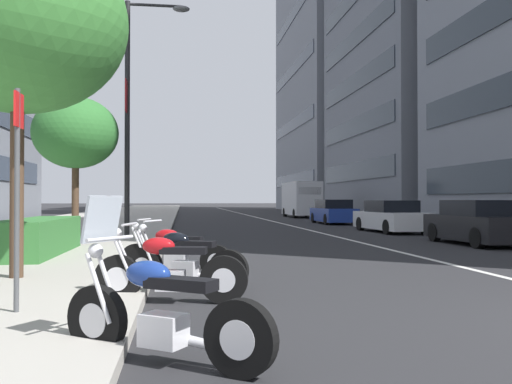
{
  "coord_description": "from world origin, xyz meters",
  "views": [
    {
      "loc": [
        -4.61,
        5.9,
        1.44
      ],
      "look_at": [
        16.7,
        3.01,
        1.73
      ],
      "focal_mm": 38.23,
      "sensor_mm": 36.0,
      "label": 1
    }
  ],
  "objects_px": {
    "motorcycle_under_tarp": "(174,255)",
    "car_approaching_light": "(333,212)",
    "street_lamp_with_banners": "(136,95)",
    "motorcycle_by_sign_pole": "(169,272)",
    "street_tree_near_plaza_corner": "(76,133)",
    "car_lead_in_lane": "(391,217)",
    "motorcycle_second_in_row": "(160,314)",
    "delivery_van_ahead": "(301,199)",
    "parking_sign_by_curb": "(17,177)",
    "street_tree_far_plaza": "(18,21)",
    "car_following_behind": "(479,223)",
    "motorcycle_far_end_row": "(184,263)"
  },
  "relations": [
    {
      "from": "motorcycle_under_tarp",
      "to": "car_approaching_light",
      "type": "xyz_separation_m",
      "value": [
        21.18,
        -9.04,
        0.27
      ]
    },
    {
      "from": "motorcycle_second_in_row",
      "to": "street_lamp_with_banners",
      "type": "distance_m",
      "value": 15.27
    },
    {
      "from": "motorcycle_far_end_row",
      "to": "car_lead_in_lane",
      "type": "bearing_deg",
      "value": -98.73
    },
    {
      "from": "motorcycle_by_sign_pole",
      "to": "delivery_van_ahead",
      "type": "relative_size",
      "value": 0.37
    },
    {
      "from": "car_following_behind",
      "to": "street_lamp_with_banners",
      "type": "distance_m",
      "value": 12.23
    },
    {
      "from": "motorcycle_second_in_row",
      "to": "car_approaching_light",
      "type": "bearing_deg",
      "value": -74.1
    },
    {
      "from": "motorcycle_under_tarp",
      "to": "car_lead_in_lane",
      "type": "relative_size",
      "value": 0.44
    },
    {
      "from": "car_lead_in_lane",
      "to": "street_tree_far_plaza",
      "type": "height_order",
      "value": "street_tree_far_plaza"
    },
    {
      "from": "car_lead_in_lane",
      "to": "car_approaching_light",
      "type": "bearing_deg",
      "value": -1.01
    },
    {
      "from": "street_lamp_with_banners",
      "to": "street_tree_far_plaza",
      "type": "relative_size",
      "value": 1.42
    },
    {
      "from": "delivery_van_ahead",
      "to": "street_lamp_with_banners",
      "type": "distance_m",
      "value": 26.28
    },
    {
      "from": "car_lead_in_lane",
      "to": "motorcycle_far_end_row",
      "type": "bearing_deg",
      "value": 144.77
    },
    {
      "from": "motorcycle_by_sign_pole",
      "to": "motorcycle_far_end_row",
      "type": "bearing_deg",
      "value": -87.61
    },
    {
      "from": "motorcycle_far_end_row",
      "to": "motorcycle_under_tarp",
      "type": "relative_size",
      "value": 0.95
    },
    {
      "from": "parking_sign_by_curb",
      "to": "motorcycle_by_sign_pole",
      "type": "bearing_deg",
      "value": -56.91
    },
    {
      "from": "car_following_behind",
      "to": "motorcycle_far_end_row",
      "type": "bearing_deg",
      "value": 127.82
    },
    {
      "from": "motorcycle_far_end_row",
      "to": "street_tree_far_plaza",
      "type": "distance_m",
      "value": 4.87
    },
    {
      "from": "car_approaching_light",
      "to": "motorcycle_second_in_row",
      "type": "bearing_deg",
      "value": 161.05
    },
    {
      "from": "car_approaching_light",
      "to": "delivery_van_ahead",
      "type": "distance_m",
      "value": 11.47
    },
    {
      "from": "motorcycle_by_sign_pole",
      "to": "car_lead_in_lane",
      "type": "distance_m",
      "value": 17.84
    },
    {
      "from": "car_following_behind",
      "to": "street_tree_far_plaza",
      "type": "distance_m",
      "value": 14.39
    },
    {
      "from": "car_lead_in_lane",
      "to": "delivery_van_ahead",
      "type": "xyz_separation_m",
      "value": [
        19.97,
        -0.39,
        0.85
      ]
    },
    {
      "from": "motorcycle_under_tarp",
      "to": "street_lamp_with_banners",
      "type": "height_order",
      "value": "street_lamp_with_banners"
    },
    {
      "from": "car_lead_in_lane",
      "to": "delivery_van_ahead",
      "type": "relative_size",
      "value": 0.82
    },
    {
      "from": "car_lead_in_lane",
      "to": "motorcycle_second_in_row",
      "type": "bearing_deg",
      "value": 150.44
    },
    {
      "from": "motorcycle_far_end_row",
      "to": "street_lamp_with_banners",
      "type": "distance_m",
      "value": 11.54
    },
    {
      "from": "motorcycle_under_tarp",
      "to": "car_approaching_light",
      "type": "bearing_deg",
      "value": -95.13
    },
    {
      "from": "car_following_behind",
      "to": "delivery_van_ahead",
      "type": "height_order",
      "value": "delivery_van_ahead"
    },
    {
      "from": "car_approaching_light",
      "to": "street_lamp_with_banners",
      "type": "relative_size",
      "value": 0.55
    },
    {
      "from": "street_lamp_with_banners",
      "to": "street_tree_far_plaza",
      "type": "xyz_separation_m",
      "value": [
        -9.87,
        1.12,
        -0.68
      ]
    },
    {
      "from": "delivery_van_ahead",
      "to": "street_tree_far_plaza",
      "type": "height_order",
      "value": "street_tree_far_plaza"
    },
    {
      "from": "motorcycle_far_end_row",
      "to": "delivery_van_ahead",
      "type": "relative_size",
      "value": 0.35
    },
    {
      "from": "motorcycle_under_tarp",
      "to": "car_approaching_light",
      "type": "distance_m",
      "value": 23.03
    },
    {
      "from": "car_approaching_light",
      "to": "street_tree_near_plaza_corner",
      "type": "relative_size",
      "value": 1.0
    },
    {
      "from": "motorcycle_by_sign_pole",
      "to": "street_lamp_with_banners",
      "type": "relative_size",
      "value": 0.26
    },
    {
      "from": "motorcycle_by_sign_pole",
      "to": "delivery_van_ahead",
      "type": "xyz_separation_m",
      "value": [
        35.2,
        -9.66,
        1.07
      ]
    },
    {
      "from": "motorcycle_second_in_row",
      "to": "car_following_behind",
      "type": "relative_size",
      "value": 0.45
    },
    {
      "from": "motorcycle_by_sign_pole",
      "to": "car_following_behind",
      "type": "height_order",
      "value": "car_following_behind"
    },
    {
      "from": "delivery_van_ahead",
      "to": "street_tree_near_plaza_corner",
      "type": "height_order",
      "value": "street_tree_near_plaza_corner"
    },
    {
      "from": "car_approaching_light",
      "to": "car_following_behind",
      "type": "bearing_deg",
      "value": -178.18
    },
    {
      "from": "motorcycle_by_sign_pole",
      "to": "street_tree_near_plaza_corner",
      "type": "distance_m",
      "value": 11.08
    },
    {
      "from": "delivery_van_ahead",
      "to": "parking_sign_by_curb",
      "type": "bearing_deg",
      "value": 161.93
    },
    {
      "from": "motorcycle_second_in_row",
      "to": "delivery_van_ahead",
      "type": "height_order",
      "value": "delivery_van_ahead"
    },
    {
      "from": "motorcycle_far_end_row",
      "to": "car_following_behind",
      "type": "relative_size",
      "value": 0.48
    },
    {
      "from": "motorcycle_far_end_row",
      "to": "street_tree_far_plaza",
      "type": "bearing_deg",
      "value": 12.45
    },
    {
      "from": "motorcycle_under_tarp",
      "to": "parking_sign_by_curb",
      "type": "xyz_separation_m",
      "value": [
        -3.7,
        1.74,
        1.29
      ]
    },
    {
      "from": "motorcycle_second_in_row",
      "to": "parking_sign_by_curb",
      "type": "bearing_deg",
      "value": -10.79
    },
    {
      "from": "motorcycle_second_in_row",
      "to": "motorcycle_by_sign_pole",
      "type": "relative_size",
      "value": 0.87
    },
    {
      "from": "parking_sign_by_curb",
      "to": "motorcycle_second_in_row",
      "type": "bearing_deg",
      "value": -135.54
    },
    {
      "from": "motorcycle_second_in_row",
      "to": "delivery_van_ahead",
      "type": "relative_size",
      "value": 0.32
    }
  ]
}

